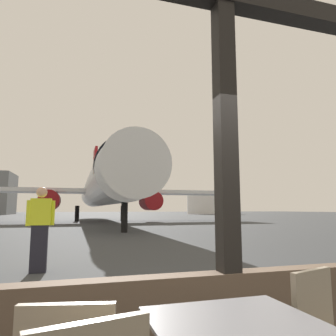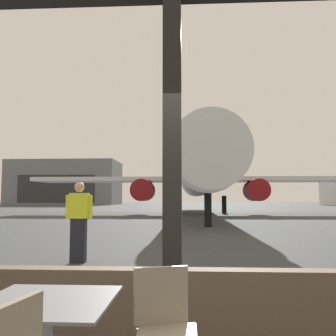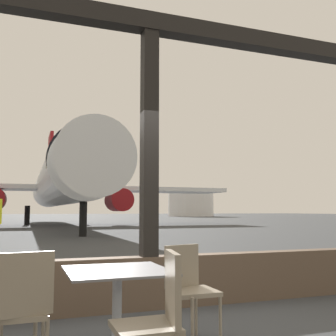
% 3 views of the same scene
% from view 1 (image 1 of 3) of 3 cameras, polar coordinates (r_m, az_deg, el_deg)
% --- Properties ---
extents(ground_plane, '(220.00, 220.00, 0.00)m').
position_cam_1_polar(ground_plane, '(43.00, -14.87, -9.06)').
color(ground_plane, '#383A3D').
extents(window_frame, '(7.64, 0.24, 3.84)m').
position_cam_1_polar(window_frame, '(3.33, 10.87, -6.01)').
color(window_frame, brown).
rests_on(window_frame, ground).
extents(cafe_chair_aisle_left, '(0.48, 0.48, 0.88)m').
position_cam_1_polar(cafe_chair_aisle_left, '(2.37, 27.70, -25.10)').
color(cafe_chair_aisle_left, gray).
rests_on(cafe_chair_aisle_left, ground).
extents(airplane, '(30.01, 34.68, 10.19)m').
position_cam_1_polar(airplane, '(31.23, -11.82, -3.56)').
color(airplane, silver).
rests_on(airplane, ground).
extents(ground_crew_worker, '(0.54, 0.25, 1.74)m').
position_cam_1_polar(ground_crew_worker, '(7.02, -22.56, -10.11)').
color(ground_crew_worker, black).
rests_on(ground_crew_worker, ground).
extents(fuel_storage_tank, '(9.75, 9.75, 5.71)m').
position_cam_1_polar(fuel_storage_tank, '(84.79, 6.85, -6.48)').
color(fuel_storage_tank, white).
rests_on(fuel_storage_tank, ground).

